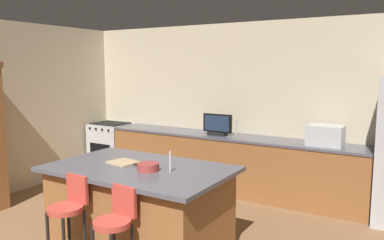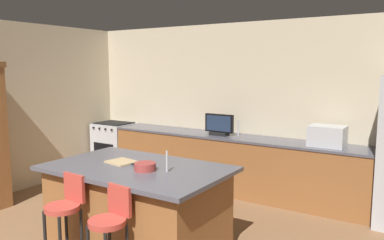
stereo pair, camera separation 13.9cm
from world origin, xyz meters
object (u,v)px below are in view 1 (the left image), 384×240
range_oven (111,147)px  tv_monitor (217,126)px  bar_stool_left (69,216)px  cutting_board (123,162)px  kitchen_island (140,207)px  fruit_bowl (148,167)px  bar_stool_right (115,230)px  microwave (326,135)px  tv_remote (140,163)px

range_oven → tv_monitor: 2.43m
bar_stool_left → tv_monitor: bearing=92.4°
cutting_board → range_oven: bearing=135.4°
kitchen_island → range_oven: range_oven is taller
range_oven → kitchen_island: bearing=-42.1°
kitchen_island → fruit_bowl: bearing=-23.6°
range_oven → cutting_board: size_ratio=3.04×
bar_stool_right → cutting_board: 1.03m
range_oven → microwave: size_ratio=1.96×
bar_stool_right → cutting_board: bearing=131.6°
bar_stool_left → cutting_board: bearing=91.0°
kitchen_island → bar_stool_left: 0.80m
tv_monitor → fruit_bowl: 2.40m
microwave → tv_remote: size_ratio=2.82×
range_oven → bar_stool_right: 4.21m
bar_stool_left → fruit_bowl: (0.47, 0.66, 0.41)m
kitchen_island → fruit_bowl: 0.54m
kitchen_island → bar_stool_left: (-0.29, -0.74, 0.09)m
bar_stool_left → bar_stool_right: (0.60, 0.01, -0.01)m
bar_stool_right → microwave: bearing=75.0°
kitchen_island → tv_monitor: bearing=95.7°
kitchen_island → tv_remote: size_ratio=11.64×
range_oven → tv_monitor: (2.36, -0.05, 0.61)m
microwave → tv_remote: bearing=-124.0°
bar_stool_left → tv_remote: bearing=78.2°
range_oven → tv_monitor: size_ratio=1.90×
kitchen_island → tv_remote: 0.48m
cutting_board → microwave: bearing=53.4°
kitchen_island → bar_stool_right: bar_stool_right is taller
microwave → tv_remote: 2.70m
microwave → bar_stool_left: size_ratio=0.50×
tv_remote → cutting_board: (-0.19, -0.06, -0.00)m
fruit_bowl → kitchen_island: bearing=156.4°
bar_stool_left → fruit_bowl: 0.91m
bar_stool_right → tv_remote: 0.98m
bar_stool_left → cutting_board: (0.04, 0.78, 0.38)m
microwave → bar_stool_right: 3.31m
fruit_bowl → cutting_board: size_ratio=0.74×
microwave → cutting_board: microwave is taller
bar_stool_right → tv_remote: size_ratio=5.54×
cutting_board → fruit_bowl: bearing=-15.1°
fruit_bowl → tv_remote: size_ratio=1.34×
bar_stool_right → kitchen_island: bearing=118.2°
microwave → cutting_board: (-1.71, -2.30, -0.12)m
bar_stool_right → cutting_board: (-0.56, 0.77, 0.39)m
kitchen_island → fruit_bowl: (0.18, -0.08, 0.50)m
fruit_bowl → bar_stool_right: bearing=-79.3°
microwave → tv_monitor: bearing=-178.2°
cutting_board → bar_stool_right: bearing=-53.8°
bar_stool_left → bar_stool_right: bar_stool_left is taller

